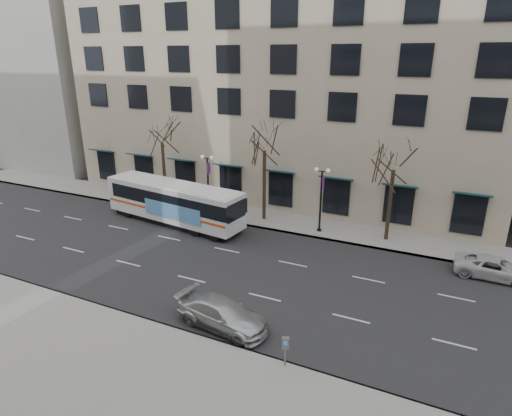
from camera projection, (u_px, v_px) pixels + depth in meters
The scene contains 13 objects.
ground at pixel (210, 264), 28.54m from camera, with size 160.00×160.00×0.00m, color black.
sidewalk_far at pixel (322, 228), 34.19m from camera, with size 80.00×4.00×0.15m, color gray.
building_hotel at pixel (296, 67), 43.18m from camera, with size 40.00×20.00×24.00m, color tan.
building_far_upblock at pixel (41, 48), 56.85m from camera, with size 28.00×20.00×28.00m, color #999993.
tree_far_left at pixel (161, 132), 37.76m from camera, with size 3.60×3.60×8.34m.
tree_far_mid at pixel (265, 139), 33.71m from camera, with size 3.60×3.60×8.55m.
tree_far_right at pixel (395, 157), 29.88m from camera, with size 3.60×3.60×8.06m.
lamp_post_left at pixel (208, 181), 36.52m from camera, with size 1.22×0.45×5.21m.
lamp_post_right at pixel (321, 197), 32.54m from camera, with size 1.22×0.45×5.21m.
city_bus at pixel (175, 202), 34.79m from camera, with size 12.78×4.31×3.40m.
silver_car at pixel (223, 314), 21.72m from camera, with size 2.05×5.03×1.46m, color #B9BDC2.
white_pickup at pixel (495, 268), 26.60m from camera, with size 2.15×4.67×1.30m, color silver.
pay_station at pixel (285, 345), 18.64m from camera, with size 0.36×0.30×1.45m.
Camera 1 is at (13.61, -21.90, 13.15)m, focal length 30.00 mm.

